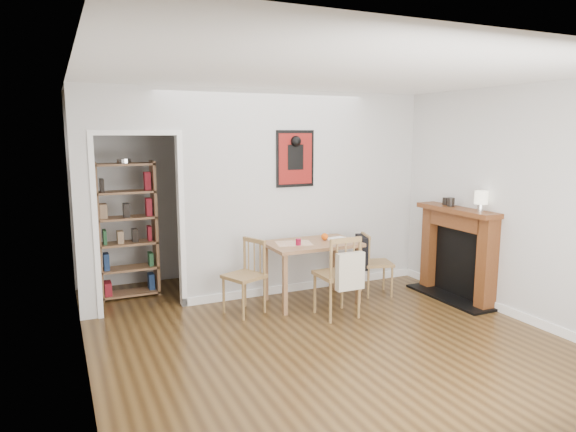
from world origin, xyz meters
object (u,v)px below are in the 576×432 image
dining_table (312,249)px  chair_left (244,277)px  notebook (337,239)px  ceramic_jar_b (445,201)px  fireplace (458,250)px  orange_fruit (325,237)px  ceramic_jar_a (451,202)px  chair_right (375,263)px  mantel_lamp (481,199)px  red_glass (298,242)px  bookshelf (127,231)px  chair_front (337,275)px

dining_table → chair_left: bearing=-177.5°
notebook → ceramic_jar_b: bearing=-14.8°
fireplace → orange_fruit: bearing=157.1°
notebook → ceramic_jar_a: size_ratio=2.43×
chair_right → orange_fruit: orange_fruit is taller
fireplace → chair_right: bearing=147.9°
fireplace → orange_fruit: fireplace is taller
mantel_lamp → ceramic_jar_a: mantel_lamp is taller
ceramic_jar_b → ceramic_jar_a: bearing=-104.0°
dining_table → chair_right: size_ratio=1.38×
red_glass → orange_fruit: size_ratio=0.94×
chair_left → ceramic_jar_a: bearing=-9.8°
ceramic_jar_a → bookshelf: bearing=155.8°
mantel_lamp → ceramic_jar_b: 0.62m
chair_left → bookshelf: (-1.12, 1.22, 0.42)m
fireplace → dining_table: bearing=160.7°
red_glass → ceramic_jar_a: ceramic_jar_a is taller
mantel_lamp → chair_right: bearing=133.7°
chair_right → fireplace: fireplace is taller
orange_fruit → ceramic_jar_a: bearing=-19.4°
dining_table → chair_right: chair_right is taller
fireplace → ceramic_jar_b: 0.65m
red_glass → ceramic_jar_b: 2.04m
ceramic_jar_b → chair_left: bearing=173.3°
dining_table → chair_right: bearing=-4.6°
chair_front → red_glass: bearing=120.5°
chair_right → chair_front: (-0.85, -0.49, 0.07)m
red_glass → orange_fruit: (0.43, 0.15, 0.00)m
dining_table → bookshelf: size_ratio=0.64×
dining_table → notebook: size_ratio=4.10×
chair_front → ceramic_jar_b: size_ratio=10.15×
chair_left → ceramic_jar_b: ceramic_jar_b is taller
orange_fruit → notebook: 0.17m
ceramic_jar_a → red_glass: bearing=168.8°
red_glass → ceramic_jar_b: (1.98, -0.25, 0.41)m
chair_front → ceramic_jar_a: ceramic_jar_a is taller
chair_right → notebook: 0.64m
bookshelf → orange_fruit: bookshelf is taller
dining_table → orange_fruit: (0.20, 0.04, 0.13)m
ceramic_jar_b → red_glass: bearing=172.9°
dining_table → ceramic_jar_a: bearing=-15.9°
notebook → chair_front: bearing=-119.2°
dining_table → bookshelf: (-2.02, 1.18, 0.19)m
dining_table → red_glass: size_ratio=13.44×
red_glass → notebook: (0.60, 0.12, -0.03)m
bookshelf → red_glass: bearing=-35.8°
chair_right → red_glass: 1.19m
chair_front → red_glass: 0.62m
red_glass → mantel_lamp: size_ratio=0.34×
mantel_lamp → fireplace: bearing=87.7°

